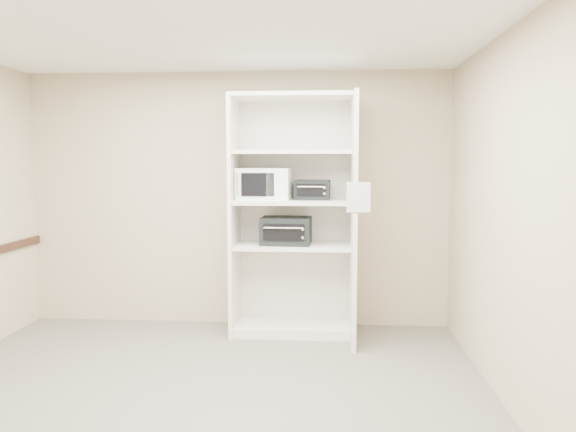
# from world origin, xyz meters

# --- Properties ---
(floor) EXTENTS (4.50, 4.00, 0.01)m
(floor) POSITION_xyz_m (0.00, 0.00, 0.00)
(floor) COLOR #676158
(floor) RESTS_ON ground
(ceiling) EXTENTS (4.50, 4.00, 0.01)m
(ceiling) POSITION_xyz_m (0.00, 0.00, 2.70)
(ceiling) COLOR white
(wall_back) EXTENTS (4.50, 0.02, 2.70)m
(wall_back) POSITION_xyz_m (0.00, 2.00, 1.35)
(wall_back) COLOR tan
(wall_back) RESTS_ON ground
(wall_front) EXTENTS (4.50, 0.02, 2.70)m
(wall_front) POSITION_xyz_m (0.00, -2.00, 1.35)
(wall_front) COLOR tan
(wall_front) RESTS_ON ground
(wall_right) EXTENTS (0.02, 4.00, 2.70)m
(wall_right) POSITION_xyz_m (2.25, 0.00, 1.35)
(wall_right) COLOR tan
(wall_right) RESTS_ON ground
(shelving_unit) EXTENTS (1.24, 0.92, 2.42)m
(shelving_unit) POSITION_xyz_m (0.67, 1.70, 1.13)
(shelving_unit) COLOR silver
(shelving_unit) RESTS_ON floor
(microwave) EXTENTS (0.56, 0.45, 0.32)m
(microwave) POSITION_xyz_m (0.33, 1.72, 1.53)
(microwave) COLOR white
(microwave) RESTS_ON shelving_unit
(toaster_oven_upper) EXTENTS (0.36, 0.28, 0.20)m
(toaster_oven_upper) POSITION_xyz_m (0.82, 1.74, 1.47)
(toaster_oven_upper) COLOR black
(toaster_oven_upper) RESTS_ON shelving_unit
(toaster_oven_lower) EXTENTS (0.51, 0.40, 0.28)m
(toaster_oven_lower) POSITION_xyz_m (0.55, 1.67, 1.06)
(toaster_oven_lower) COLOR black
(toaster_oven_lower) RESTS_ON shelving_unit
(paper_sign) EXTENTS (0.21, 0.02, 0.26)m
(paper_sign) POSITION_xyz_m (1.24, 1.07, 1.44)
(paper_sign) COLOR white
(paper_sign) RESTS_ON shelving_unit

